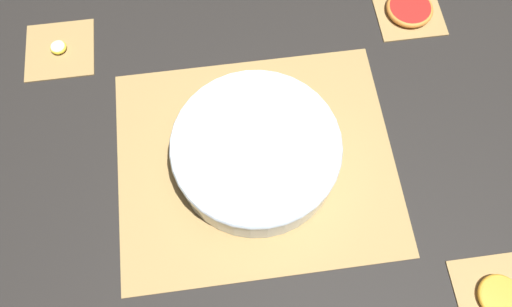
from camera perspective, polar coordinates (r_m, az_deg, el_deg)
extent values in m
plane|color=black|center=(0.90, 0.00, -0.87)|extent=(6.00, 6.00, 0.00)
cube|color=#A8844C|center=(0.90, 0.00, -0.80)|extent=(0.50, 0.42, 0.01)
cube|color=brown|center=(0.92, 10.25, 0.51)|extent=(0.01, 0.41, 0.00)
cube|color=brown|center=(0.91, 5.19, -0.11)|extent=(0.01, 0.41, 0.00)
cube|color=brown|center=(0.90, 0.00, -0.76)|extent=(0.01, 0.41, 0.00)
cube|color=brown|center=(0.90, -5.24, -1.40)|extent=(0.01, 0.41, 0.00)
cube|color=brown|center=(0.91, -10.44, -2.02)|extent=(0.01, 0.41, 0.00)
cube|color=#A8844C|center=(1.12, 17.02, 15.27)|extent=(0.13, 0.13, 0.01)
cube|color=brown|center=(1.12, 18.16, 15.36)|extent=(0.00, 0.13, 0.00)
cube|color=brown|center=(1.11, 15.93, 15.29)|extent=(0.00, 0.13, 0.00)
cube|color=#A8844C|center=(1.09, -21.52, 10.99)|extent=(0.13, 0.13, 0.01)
cube|color=brown|center=(1.08, -19.84, 11.36)|extent=(0.00, 0.13, 0.00)
cube|color=brown|center=(1.09, -21.55, 11.05)|extent=(0.00, 0.13, 0.00)
cube|color=brown|center=(1.10, -23.24, 10.73)|extent=(0.00, 0.13, 0.00)
cube|color=#A8844C|center=(0.93, 25.91, -14.54)|extent=(0.13, 0.13, 0.01)
cube|color=brown|center=(0.93, 26.70, -14.33)|extent=(0.00, 0.13, 0.00)
cube|color=brown|center=(0.92, 25.20, -14.72)|extent=(0.00, 0.13, 0.00)
cube|color=brown|center=(0.91, 23.66, -15.12)|extent=(0.00, 0.13, 0.00)
cylinder|color=silver|center=(0.86, 0.00, 0.19)|extent=(0.29, 0.29, 0.07)
torus|color=silver|center=(0.84, 0.00, 0.98)|extent=(0.29, 0.29, 0.01)
cylinder|color=beige|center=(0.80, -1.56, -5.92)|extent=(0.03, 0.03, 0.01)
cylinder|color=beige|center=(0.89, 7.52, 0.04)|extent=(0.03, 0.03, 0.01)
cylinder|color=beige|center=(0.84, -1.73, -0.46)|extent=(0.03, 0.03, 0.01)
cylinder|color=beige|center=(0.83, 6.96, -1.31)|extent=(0.03, 0.03, 0.01)
cylinder|color=beige|center=(0.86, 4.26, -1.56)|extent=(0.03, 0.03, 0.01)
cylinder|color=beige|center=(0.88, -3.57, 5.62)|extent=(0.03, 0.03, 0.01)
cube|color=white|center=(0.89, 0.75, 5.64)|extent=(0.03, 0.03, 0.03)
cube|color=white|center=(0.83, -1.83, -2.81)|extent=(0.03, 0.03, 0.03)
cube|color=white|center=(0.89, 2.18, 1.06)|extent=(0.03, 0.03, 0.03)
cube|color=white|center=(0.85, 2.39, 0.46)|extent=(0.02, 0.02, 0.02)
cube|color=white|center=(0.85, -5.29, -2.54)|extent=(0.03, 0.03, 0.03)
cube|color=white|center=(0.88, -3.15, 0.64)|extent=(0.02, 0.02, 0.02)
cube|color=white|center=(0.86, -1.01, 3.27)|extent=(0.02, 0.02, 0.02)
cube|color=white|center=(0.90, -5.83, 2.82)|extent=(0.03, 0.03, 0.03)
ellipsoid|color=orange|center=(0.82, 4.13, -2.89)|extent=(0.02, 0.01, 0.01)
ellipsoid|color=orange|center=(0.88, 7.50, 1.92)|extent=(0.03, 0.02, 0.01)
ellipsoid|color=orange|center=(0.86, 3.56, -4.62)|extent=(0.03, 0.01, 0.01)
ellipsoid|color=orange|center=(0.87, -5.11, 3.66)|extent=(0.03, 0.02, 0.02)
ellipsoid|color=orange|center=(0.86, 0.25, -4.13)|extent=(0.03, 0.02, 0.01)
ellipsoid|color=orange|center=(0.93, 0.85, 6.10)|extent=(0.04, 0.02, 0.02)
ellipsoid|color=orange|center=(0.84, 6.88, -3.17)|extent=(0.03, 0.02, 0.01)
ellipsoid|color=orange|center=(0.84, 1.38, -3.22)|extent=(0.03, 0.02, 0.01)
ellipsoid|color=orange|center=(0.82, -4.94, -4.68)|extent=(0.03, 0.01, 0.01)
cylinder|color=orange|center=(0.92, 26.12, -14.46)|extent=(0.06, 0.06, 0.01)
torus|color=#F4A82D|center=(0.92, 26.12, -14.46)|extent=(0.07, 0.07, 0.01)
cylinder|color=beige|center=(1.08, -21.66, 11.21)|extent=(0.03, 0.03, 0.01)
torus|color=yellow|center=(1.08, -21.66, 11.21)|extent=(0.03, 0.03, 0.01)
cylinder|color=#B2231E|center=(1.11, 17.15, 15.55)|extent=(0.08, 0.08, 0.01)
torus|color=orange|center=(1.11, 17.15, 15.55)|extent=(0.10, 0.10, 0.01)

